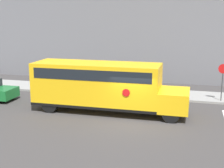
{
  "coord_description": "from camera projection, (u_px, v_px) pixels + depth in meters",
  "views": [
    {
      "loc": [
        3.33,
        -16.64,
        5.9
      ],
      "look_at": [
        -1.63,
        1.96,
        1.68
      ],
      "focal_mm": 50.0,
      "sensor_mm": 36.0,
      "label": 1
    }
  ],
  "objects": [
    {
      "name": "stop_sign",
      "position": [
        223.0,
        78.0,
        21.22
      ],
      "size": [
        0.65,
        0.1,
        2.72
      ],
      "color": "#38383A",
      "rests_on": "ground"
    },
    {
      "name": "sidewalk_strip",
      "position": [
        148.0,
        93.0,
        23.92
      ],
      "size": [
        44.0,
        3.0,
        0.15
      ],
      "color": "gray",
      "rests_on": "ground"
    },
    {
      "name": "building_backdrop",
      "position": [
        160.0,
        10.0,
        28.7
      ],
      "size": [
        32.0,
        4.0,
        12.83
      ],
      "color": "slate",
      "rests_on": "ground"
    },
    {
      "name": "ground_plane",
      "position": [
        131.0,
        121.0,
        17.8
      ],
      "size": [
        60.0,
        60.0,
        0.0
      ],
      "primitive_type": "plane",
      "color": "#3A3838"
    },
    {
      "name": "school_bus",
      "position": [
        102.0,
        84.0,
        19.34
      ],
      "size": [
        9.59,
        2.57,
        3.06
      ],
      "color": "yellow",
      "rests_on": "ground"
    }
  ]
}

